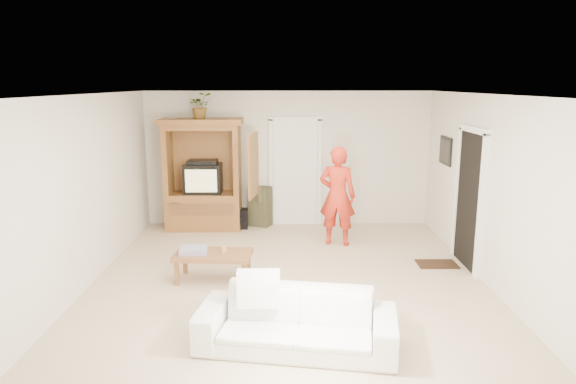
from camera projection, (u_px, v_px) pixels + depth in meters
name	position (u px, v px, depth m)	size (l,w,h in m)	color
floor	(288.00, 279.00, 7.31)	(6.00, 6.00, 0.00)	tan
ceiling	(288.00, 94.00, 6.77)	(6.00, 6.00, 0.00)	white
wall_back	(288.00, 159.00, 9.98)	(5.50, 5.50, 0.00)	silver
wall_front	(290.00, 267.00, 4.11)	(5.50, 5.50, 0.00)	silver
wall_left	(88.00, 191.00, 7.03)	(6.00, 6.00, 0.00)	silver
wall_right	(488.00, 190.00, 7.06)	(6.00, 6.00, 0.00)	silver
armoire	(205.00, 182.00, 9.72)	(1.82, 1.14, 2.10)	brown
door_back	(295.00, 173.00, 10.01)	(0.85, 0.05, 2.04)	white
doorway_right	(469.00, 200.00, 7.70)	(0.05, 0.90, 2.04)	black
framed_picture	(446.00, 151.00, 8.85)	(0.03, 0.60, 0.48)	black
doormat	(437.00, 264.00, 7.91)	(0.60, 0.40, 0.02)	#382316
plant	(200.00, 106.00, 9.39)	(0.43, 0.37, 0.48)	#4C7238
man	(337.00, 196.00, 8.75)	(0.63, 0.41, 1.71)	red
sofa	(296.00, 321.00, 5.37)	(2.07, 0.81, 0.60)	white
coffee_table	(213.00, 256.00, 7.23)	(1.11, 0.66, 0.40)	brown
towel	(194.00, 250.00, 7.21)	(0.38, 0.28, 0.08)	#D64786
candle	(224.00, 248.00, 7.26)	(0.08, 0.08, 0.10)	tan
backpack_black	(240.00, 219.00, 9.81)	(0.31, 0.18, 0.38)	black
backpack_olive	(260.00, 206.00, 10.02)	(0.41, 0.30, 0.77)	#47442B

